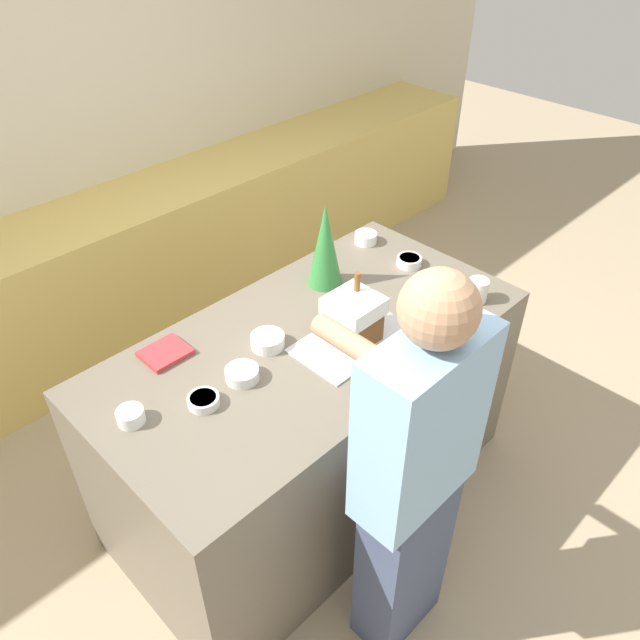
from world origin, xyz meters
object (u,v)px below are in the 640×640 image
candy_bowl_near_tray_right (366,237)px  decorative_tree (325,245)px  candy_bowl_behind_tray (409,261)px  person (413,481)px  candy_bowl_beside_tree (268,340)px  mug (478,291)px  gingerbread_house (354,318)px  candy_bowl_far_left (130,416)px  candy_bowl_center_rear (203,400)px  baking_tray (353,339)px  cookbook (165,353)px  candy_bowl_far_right (242,374)px

candy_bowl_near_tray_right → decorative_tree: bearing=-164.9°
candy_bowl_behind_tray → person: size_ratio=0.07×
person → decorative_tree: bearing=60.1°
candy_bowl_beside_tree → mug: size_ratio=1.28×
gingerbread_house → candy_bowl_behind_tray: gingerbread_house is taller
gingerbread_house → mug: bearing=-18.5°
candy_bowl_far_left → person: (0.53, -0.80, -0.10)m
candy_bowl_center_rear → person: size_ratio=0.07×
candy_bowl_far_left → candy_bowl_behind_tray: bearing=-1.9°
candy_bowl_behind_tray → baking_tray: bearing=-162.3°
candy_bowl_center_rear → mug: bearing=-15.1°
baking_tray → candy_bowl_beside_tree: bearing=141.0°
candy_bowl_near_tray_right → candy_bowl_far_left: bearing=-171.0°
candy_bowl_beside_tree → candy_bowl_near_tray_right: same height
candy_bowl_center_rear → person: 0.77m
candy_bowl_center_rear → mug: size_ratio=1.09×
decorative_tree → candy_bowl_beside_tree: decorative_tree is taller
decorative_tree → candy_bowl_center_rear: (-0.84, -0.23, -0.17)m
baking_tray → person: size_ratio=0.29×
person → candy_bowl_beside_tree: bearing=85.6°
cookbook → person: bearing=-75.9°
baking_tray → candy_bowl_behind_tray: (0.59, 0.19, 0.02)m
decorative_tree → person: person is taller
person → candy_bowl_near_tray_right: bearing=48.2°
candy_bowl_far_right → cookbook: (-0.12, 0.31, -0.02)m
candy_bowl_far_right → cookbook: size_ratio=0.73×
candy_bowl_far_left → cookbook: bearing=37.4°
gingerbread_house → candy_bowl_beside_tree: bearing=141.0°
candy_bowl_far_left → person: person is taller
candy_bowl_center_rear → mug: mug is taller
candy_bowl_beside_tree → cookbook: (-0.31, 0.24, -0.02)m
candy_bowl_beside_tree → person: person is taller
candy_bowl_far_right → candy_bowl_near_tray_right: bearing=17.5°
gingerbread_house → decorative_tree: bearing=59.8°
decorative_tree → mug: (0.36, -0.56, -0.14)m
candy_bowl_center_rear → candy_bowl_far_left: bearing=155.2°
person → mug: bearing=22.5°
candy_bowl_center_rear → candy_bowl_near_tray_right: candy_bowl_near_tray_right is taller
candy_bowl_far_left → cookbook: 0.35m
baking_tray → candy_bowl_far_left: 0.89m
candy_bowl_beside_tree → cookbook: 0.40m
candy_bowl_center_rear → candy_bowl_far_right: bearing=0.9°
cookbook → mug: mug is taller
baking_tray → cookbook: 0.73m
candy_bowl_far_left → candy_bowl_near_tray_right: same height
decorative_tree → candy_bowl_near_tray_right: size_ratio=3.57×
person → cookbook: bearing=104.1°
baking_tray → candy_bowl_near_tray_right: 0.76m
gingerbread_house → mug: (0.58, -0.19, -0.06)m
decorative_tree → candy_bowl_far_right: 0.72m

